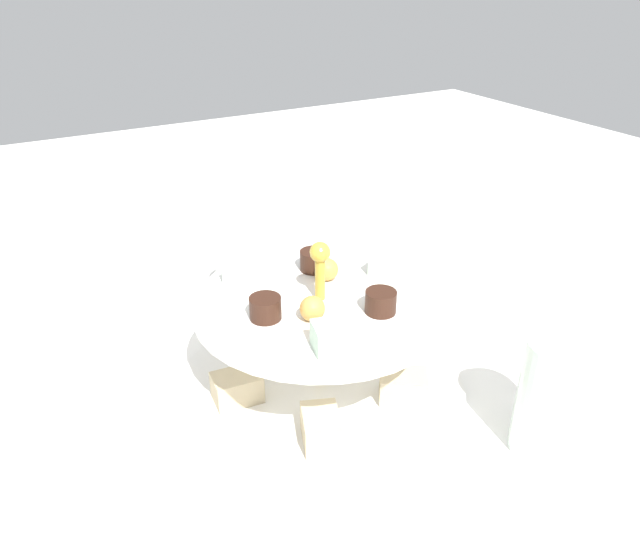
{
  "coord_description": "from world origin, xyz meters",
  "views": [
    {
      "loc": [
        -0.46,
        0.26,
        0.42
      ],
      "look_at": [
        0.0,
        0.0,
        0.14
      ],
      "focal_mm": 34.71,
      "sensor_mm": 36.0,
      "label": 1
    }
  ],
  "objects_px": {
    "tiered_serving_stand": "(320,351)",
    "butter_knife_right": "(479,302)",
    "water_glass_short_left": "(240,271)",
    "teacup_with_saucer": "(330,267)",
    "water_glass_tall_right": "(555,398)"
  },
  "relations": [
    {
      "from": "tiered_serving_stand",
      "to": "water_glass_tall_right",
      "type": "height_order",
      "value": "tiered_serving_stand"
    },
    {
      "from": "tiered_serving_stand",
      "to": "teacup_with_saucer",
      "type": "xyz_separation_m",
      "value": [
        0.2,
        -0.13,
        -0.03
      ]
    },
    {
      "from": "water_glass_tall_right",
      "to": "teacup_with_saucer",
      "type": "bearing_deg",
      "value": 1.85
    },
    {
      "from": "water_glass_tall_right",
      "to": "butter_knife_right",
      "type": "bearing_deg",
      "value": -29.13
    },
    {
      "from": "water_glass_short_left",
      "to": "butter_knife_right",
      "type": "relative_size",
      "value": 0.45
    },
    {
      "from": "tiered_serving_stand",
      "to": "butter_knife_right",
      "type": "height_order",
      "value": "tiered_serving_stand"
    },
    {
      "from": "tiered_serving_stand",
      "to": "teacup_with_saucer",
      "type": "relative_size",
      "value": 3.41
    },
    {
      "from": "water_glass_short_left",
      "to": "teacup_with_saucer",
      "type": "distance_m",
      "value": 0.13
    },
    {
      "from": "teacup_with_saucer",
      "to": "butter_knife_right",
      "type": "relative_size",
      "value": 0.53
    },
    {
      "from": "teacup_with_saucer",
      "to": "butter_knife_right",
      "type": "bearing_deg",
      "value": -135.77
    },
    {
      "from": "water_glass_tall_right",
      "to": "teacup_with_saucer",
      "type": "xyz_separation_m",
      "value": [
        0.38,
        0.01,
        -0.03
      ]
    },
    {
      "from": "water_glass_short_left",
      "to": "teacup_with_saucer",
      "type": "height_order",
      "value": "water_glass_short_left"
    },
    {
      "from": "tiered_serving_stand",
      "to": "water_glass_short_left",
      "type": "relative_size",
      "value": 3.99
    },
    {
      "from": "tiered_serving_stand",
      "to": "water_glass_short_left",
      "type": "bearing_deg",
      "value": -1.63
    },
    {
      "from": "butter_knife_right",
      "to": "water_glass_tall_right",
      "type": "bearing_deg",
      "value": 139.19
    }
  ]
}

